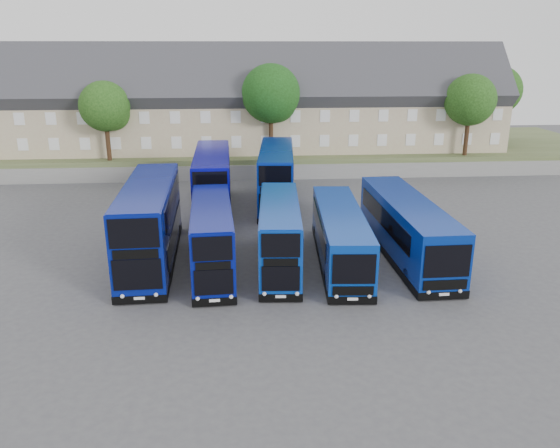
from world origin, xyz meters
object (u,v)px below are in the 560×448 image
Objects in this scene: dd_front_left at (150,225)px; dd_front_mid at (212,239)px; tree_west at (107,108)px; tree_far at (498,92)px; tree_east at (471,102)px; coach_east_a at (340,237)px; tree_mid at (272,96)px.

dd_front_mid is at bearing -25.38° from dd_front_left.
tree_west is at bearing 105.79° from dd_front_left.
dd_front_left is 45.80m from tree_far.
tree_east is at bearing 40.53° from dd_front_mid.
tree_east is 9.23m from tree_far.
tree_far is at bearing 49.40° from tree_east.
tree_west is at bearing -170.54° from tree_far.
dd_front_left reaches higher than coach_east_a.
tree_mid reaches higher than coach_east_a.
tree_east is at bearing -130.60° from tree_far.
tree_east is 0.94× the size of tree_far.
tree_mid is at bearing 100.11° from coach_east_a.
coach_east_a is 1.50× the size of tree_east.
tree_mid reaches higher than dd_front_left.
dd_front_left is at bearing 153.52° from dd_front_mid.
tree_west is 0.83× the size of tree_mid.
coach_east_a is 38.64m from tree_far.
coach_east_a is at bearing -51.13° from tree_west.
tree_west is at bearing 111.53° from dd_front_mid.
tree_east is (36.00, 0.00, 0.34)m from tree_west.
coach_east_a is 29.52m from tree_east.
coach_east_a is 30.31m from tree_west.
dd_front_left is at bearing -72.17° from tree_west.
tree_far is at bearing 55.97° from coach_east_a.
dd_front_left is at bearing -111.25° from tree_mid.
tree_far is (34.85, 29.24, 5.33)m from dd_front_left.
tree_east reaches higher than coach_east_a.
dd_front_left is 1.21× the size of dd_front_mid.
tree_west is 36.00m from tree_east.
tree_mid is at bearing 178.57° from tree_east.
dd_front_mid is 1.17× the size of tree_far.
tree_west is 0.88× the size of tree_far.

